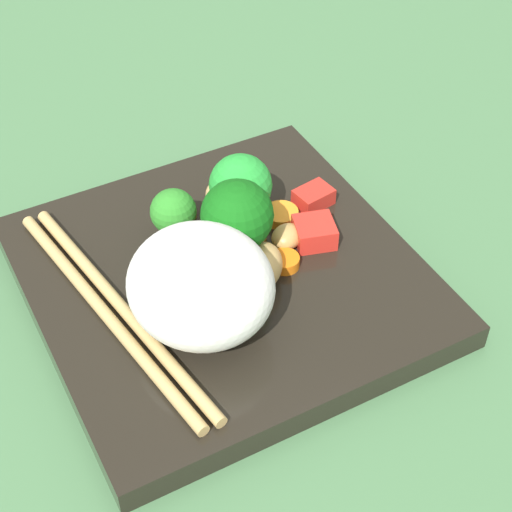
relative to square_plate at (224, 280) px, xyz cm
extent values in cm
cube|color=#447046|center=(0.00, 0.00, -1.95)|extent=(110.00, 110.00, 2.00)
cube|color=black|center=(0.00, 0.00, 0.00)|extent=(25.85, 25.85, 1.90)
ellipsoid|color=white|center=(-3.43, -3.60, 4.47)|extent=(11.99, 12.20, 7.03)
cylinder|color=#61A045|center=(3.54, 4.15, 1.89)|extent=(1.74, 1.60, 2.00)
sphere|color=green|center=(3.51, 3.85, 4.20)|extent=(4.42, 4.42, 4.42)
cylinder|color=#5B9340|center=(1.18, -0.08, 2.30)|extent=(2.79, 2.52, 2.99)
sphere|color=#105912|center=(1.11, 0.18, 5.38)|extent=(4.78, 4.78, 4.78)
cylinder|color=#64B042|center=(-1.62, 3.99, 1.83)|extent=(1.80, 1.84, 1.84)
sphere|color=#2D8327|center=(-1.52, 4.22, 3.69)|extent=(3.18, 3.18, 3.18)
cylinder|color=orange|center=(3.05, 1.75, 1.26)|extent=(2.52, 2.52, 0.62)
cylinder|color=gold|center=(4.81, 7.86, 1.23)|extent=(2.52, 2.52, 0.56)
cylinder|color=orange|center=(6.06, 2.50, 1.35)|extent=(2.56, 2.56, 0.79)
cylinder|color=orange|center=(-0.40, 6.45, 1.29)|extent=(2.99, 2.99, 0.68)
cylinder|color=orange|center=(3.78, -1.69, 1.35)|extent=(2.34, 2.34, 0.80)
cylinder|color=orange|center=(-1.55, 0.53, 1.19)|extent=(3.64, 3.64, 0.48)
cube|color=red|center=(8.99, 2.81, 1.59)|extent=(2.88, 2.28, 1.27)
cube|color=red|center=(6.84, -0.59, 1.76)|extent=(3.42, 3.37, 1.61)
cube|color=red|center=(1.06, 2.68, 1.58)|extent=(3.60, 3.64, 1.25)
ellipsoid|color=tan|center=(1.69, -2.17, 2.36)|extent=(4.44, 4.49, 2.83)
ellipsoid|color=tan|center=(5.00, 0.21, 1.73)|extent=(2.95, 2.70, 1.56)
ellipsoid|color=tan|center=(3.29, 6.14, 1.87)|extent=(3.66, 3.75, 1.84)
cylinder|color=tan|center=(-8.55, -0.06, 1.35)|extent=(3.45, 22.11, 0.81)
cylinder|color=tan|center=(-7.42, 0.08, 1.35)|extent=(3.45, 22.11, 0.81)
camera|label=1|loc=(-17.87, -35.10, 40.07)|focal=57.77mm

